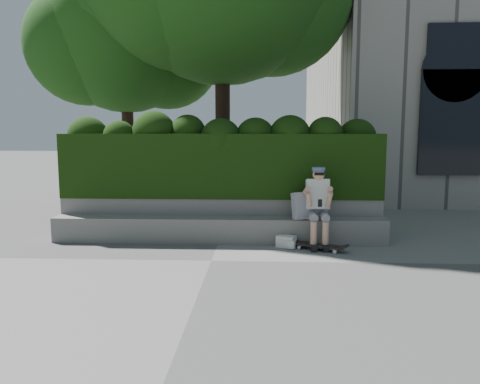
{
  "coord_description": "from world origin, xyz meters",
  "views": [
    {
      "loc": [
        0.77,
        -7.03,
        1.99
      ],
      "look_at": [
        0.4,
        1.0,
        0.95
      ],
      "focal_mm": 35.0,
      "sensor_mm": 36.0,
      "label": 1
    }
  ],
  "objects_px": {
    "person": "(318,203)",
    "backpack_plaid": "(302,206)",
    "skateboard": "(318,246)",
    "backpack_ground": "(286,241)"
  },
  "relations": [
    {
      "from": "backpack_plaid",
      "to": "person",
      "type": "bearing_deg",
      "value": -36.91
    },
    {
      "from": "skateboard",
      "to": "backpack_ground",
      "type": "distance_m",
      "value": 0.56
    },
    {
      "from": "skateboard",
      "to": "backpack_ground",
      "type": "bearing_deg",
      "value": -173.75
    },
    {
      "from": "person",
      "to": "backpack_plaid",
      "type": "height_order",
      "value": "person"
    },
    {
      "from": "person",
      "to": "backpack_ground",
      "type": "bearing_deg",
      "value": -165.54
    },
    {
      "from": "person",
      "to": "backpack_ground",
      "type": "distance_m",
      "value": 0.86
    },
    {
      "from": "skateboard",
      "to": "backpack_plaid",
      "type": "height_order",
      "value": "backpack_plaid"
    },
    {
      "from": "skateboard",
      "to": "backpack_ground",
      "type": "xyz_separation_m",
      "value": [
        -0.53,
        0.18,
        0.02
      ]
    },
    {
      "from": "person",
      "to": "skateboard",
      "type": "height_order",
      "value": "person"
    },
    {
      "from": "skateboard",
      "to": "backpack_plaid",
      "type": "distance_m",
      "value": 0.78
    }
  ]
}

